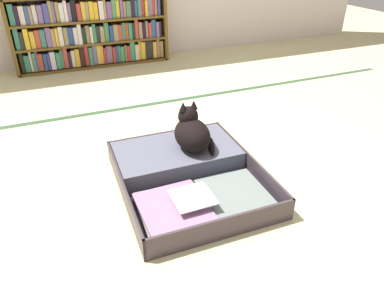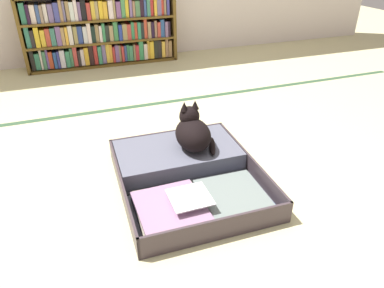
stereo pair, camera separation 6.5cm
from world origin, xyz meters
name	(u,v)px [view 2 (the right image)]	position (x,y,z in m)	size (l,w,h in m)	color
ground_plane	(180,193)	(0.00, 0.00, 0.00)	(10.00, 10.00, 0.00)	beige
tatami_border	(134,107)	(0.00, 1.11, 0.00)	(4.80, 0.05, 0.00)	#315034
bookshelf	(101,31)	(-0.06, 2.26, 0.32)	(1.44, 0.25, 0.67)	brown
open_suitcase	(184,171)	(0.06, 0.11, 0.05)	(0.70, 0.83, 0.11)	#3E3237
black_cat	(192,132)	(0.15, 0.22, 0.20)	(0.23, 0.26, 0.26)	black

